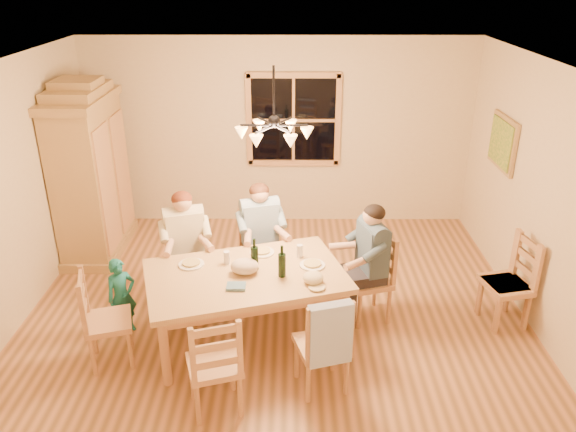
{
  "coord_description": "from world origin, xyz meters",
  "views": [
    {
      "loc": [
        0.16,
        -5.33,
        3.55
      ],
      "look_at": [
        0.13,
        0.1,
        1.12
      ],
      "focal_mm": 35.0,
      "sensor_mm": 36.0,
      "label": 1
    }
  ],
  "objects_px": {
    "chair_near_right": "(321,358)",
    "chair_end_left": "(111,335)",
    "chair_far_right": "(261,266)",
    "wine_bottle_b": "(282,261)",
    "chair_end_right": "(368,293)",
    "chair_spare_back": "(503,295)",
    "adult_plaid_man": "(260,224)",
    "adult_woman": "(185,234)",
    "chair_spare_front": "(505,298)",
    "adult_slate_man": "(371,249)",
    "chandelier": "(274,131)",
    "wine_bottle_a": "(255,254)",
    "child": "(122,296)",
    "chair_near_left": "(215,379)",
    "dining_table": "(246,282)",
    "chair_far_left": "(188,276)",
    "armoire": "(91,176)"
  },
  "relations": [
    {
      "from": "chair_near_left",
      "to": "chair_end_left",
      "type": "height_order",
      "value": "same"
    },
    {
      "from": "chair_end_left",
      "to": "chair_spare_back",
      "type": "height_order",
      "value": "same"
    },
    {
      "from": "chair_end_right",
      "to": "wine_bottle_b",
      "type": "relative_size",
      "value": 3.0
    },
    {
      "from": "chair_near_left",
      "to": "wine_bottle_b",
      "type": "xyz_separation_m",
      "value": [
        0.56,
        0.97,
        0.62
      ]
    },
    {
      "from": "adult_slate_man",
      "to": "chair_near_left",
      "type": "bearing_deg",
      "value": 116.57
    },
    {
      "from": "chandelier",
      "to": "chair_near_right",
      "type": "distance_m",
      "value": 2.2
    },
    {
      "from": "chair_end_right",
      "to": "wine_bottle_b",
      "type": "xyz_separation_m",
      "value": [
        -0.92,
        -0.43,
        0.62
      ]
    },
    {
      "from": "wine_bottle_b",
      "to": "adult_woman",
      "type": "bearing_deg",
      "value": 144.31
    },
    {
      "from": "chair_far_right",
      "to": "adult_plaid_man",
      "type": "relative_size",
      "value": 1.13
    },
    {
      "from": "chair_near_right",
      "to": "chair_end_left",
      "type": "relative_size",
      "value": 1.0
    },
    {
      "from": "chair_near_right",
      "to": "wine_bottle_b",
      "type": "relative_size",
      "value": 3.0
    },
    {
      "from": "chair_near_right",
      "to": "child",
      "type": "height_order",
      "value": "chair_near_right"
    },
    {
      "from": "chair_end_left",
      "to": "adult_woman",
      "type": "distance_m",
      "value": 1.36
    },
    {
      "from": "armoire",
      "to": "chair_spare_front",
      "type": "distance_m",
      "value": 5.22
    },
    {
      "from": "chair_end_left",
      "to": "adult_woman",
      "type": "bearing_deg",
      "value": 136.74
    },
    {
      "from": "armoire",
      "to": "chair_far_right",
      "type": "relative_size",
      "value": 2.32
    },
    {
      "from": "chair_end_left",
      "to": "adult_slate_man",
      "type": "bearing_deg",
      "value": 90.0
    },
    {
      "from": "chair_far_right",
      "to": "wine_bottle_b",
      "type": "bearing_deg",
      "value": 87.73
    },
    {
      "from": "dining_table",
      "to": "chair_spare_front",
      "type": "distance_m",
      "value": 2.77
    },
    {
      "from": "adult_slate_man",
      "to": "chandelier",
      "type": "bearing_deg",
      "value": 67.12
    },
    {
      "from": "adult_slate_man",
      "to": "chair_spare_back",
      "type": "bearing_deg",
      "value": -108.64
    },
    {
      "from": "chair_near_right",
      "to": "adult_plaid_man",
      "type": "distance_m",
      "value": 1.91
    },
    {
      "from": "chair_near_right",
      "to": "chair_end_left",
      "type": "bearing_deg",
      "value": 153.43
    },
    {
      "from": "adult_slate_man",
      "to": "chair_near_right",
      "type": "bearing_deg",
      "value": 136.74
    },
    {
      "from": "wine_bottle_a",
      "to": "wine_bottle_b",
      "type": "height_order",
      "value": "same"
    },
    {
      "from": "adult_woman",
      "to": "wine_bottle_a",
      "type": "relative_size",
      "value": 2.65
    },
    {
      "from": "chair_near_right",
      "to": "chair_end_left",
      "type": "distance_m",
      "value": 2.04
    },
    {
      "from": "chair_spare_back",
      "to": "adult_plaid_man",
      "type": "bearing_deg",
      "value": 63.52
    },
    {
      "from": "chair_end_right",
      "to": "wine_bottle_b",
      "type": "height_order",
      "value": "wine_bottle_b"
    },
    {
      "from": "chair_end_right",
      "to": "adult_plaid_man",
      "type": "height_order",
      "value": "adult_plaid_man"
    },
    {
      "from": "chair_end_left",
      "to": "adult_slate_man",
      "type": "height_order",
      "value": "adult_slate_man"
    },
    {
      "from": "chair_far_right",
      "to": "wine_bottle_a",
      "type": "distance_m",
      "value": 1.08
    },
    {
      "from": "chair_spare_back",
      "to": "chair_near_right",
      "type": "bearing_deg",
      "value": 105.4
    },
    {
      "from": "adult_woman",
      "to": "chair_spare_back",
      "type": "relative_size",
      "value": 0.88
    },
    {
      "from": "wine_bottle_a",
      "to": "chair_near_right",
      "type": "bearing_deg",
      "value": -52.55
    },
    {
      "from": "chair_near_right",
      "to": "adult_woman",
      "type": "distance_m",
      "value": 2.14
    },
    {
      "from": "adult_plaid_man",
      "to": "wine_bottle_a",
      "type": "distance_m",
      "value": 0.89
    },
    {
      "from": "chair_spare_front",
      "to": "wine_bottle_b",
      "type": "bearing_deg",
      "value": 85.66
    },
    {
      "from": "chair_end_right",
      "to": "wine_bottle_a",
      "type": "relative_size",
      "value": 3.0
    },
    {
      "from": "chair_end_left",
      "to": "adult_woman",
      "type": "height_order",
      "value": "adult_woman"
    },
    {
      "from": "chair_near_left",
      "to": "chair_end_left",
      "type": "distance_m",
      "value": 1.25
    },
    {
      "from": "dining_table",
      "to": "child",
      "type": "height_order",
      "value": "child"
    },
    {
      "from": "chandelier",
      "to": "wine_bottle_a",
      "type": "xyz_separation_m",
      "value": [
        -0.2,
        -0.4,
        -1.15
      ]
    },
    {
      "from": "adult_plaid_man",
      "to": "chair_near_left",
      "type": "bearing_deg",
      "value": 64.8
    },
    {
      "from": "chair_far_right",
      "to": "chair_near_left",
      "type": "xyz_separation_m",
      "value": [
        -0.3,
        -2.0,
        0.0
      ]
    },
    {
      "from": "chandelier",
      "to": "dining_table",
      "type": "distance_m",
      "value": 1.53
    },
    {
      "from": "dining_table",
      "to": "chair_far_left",
      "type": "xyz_separation_m",
      "value": [
        -0.73,
        0.74,
        -0.36
      ]
    },
    {
      "from": "chair_near_right",
      "to": "adult_slate_man",
      "type": "bearing_deg",
      "value": 46.74
    },
    {
      "from": "chair_near_left",
      "to": "adult_slate_man",
      "type": "relative_size",
      "value": 1.13
    },
    {
      "from": "child",
      "to": "dining_table",
      "type": "bearing_deg",
      "value": -42.36
    }
  ]
}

